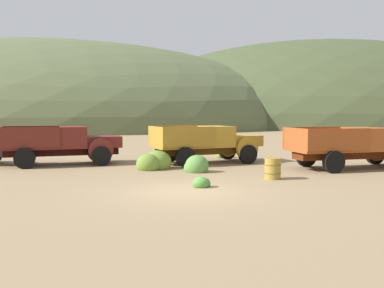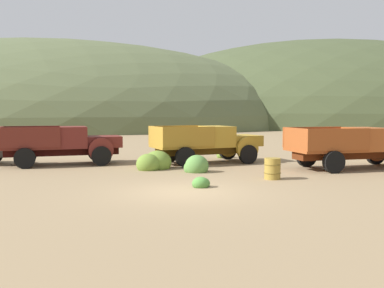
# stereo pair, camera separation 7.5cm
# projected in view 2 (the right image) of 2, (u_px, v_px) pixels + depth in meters

# --- Properties ---
(ground_plane) EXTENTS (300.00, 300.00, 0.00)m
(ground_plane) POSITION_uv_depth(u_px,v_px,m) (185.00, 192.00, 14.27)
(ground_plane) COLOR #937A56
(hill_far_left) EXTENTS (94.81, 71.39, 30.21)m
(hill_far_left) POSITION_uv_depth(u_px,v_px,m) (54.00, 126.00, 80.81)
(hill_far_left) COLOR #56603D
(hill_far_left) RESTS_ON ground
(hill_far_right) EXTENTS (88.37, 71.88, 33.91)m
(hill_far_right) POSITION_uv_depth(u_px,v_px,m) (318.00, 124.00, 92.45)
(hill_far_right) COLOR #424C2D
(hill_far_right) RESTS_ON ground
(truck_oxblood) EXTENTS (6.01, 3.51, 1.91)m
(truck_oxblood) POSITION_uv_depth(u_px,v_px,m) (70.00, 144.00, 21.61)
(truck_oxblood) COLOR black
(truck_oxblood) RESTS_ON ground
(truck_mustard) EXTENTS (5.96, 3.91, 1.91)m
(truck_mustard) POSITION_uv_depth(u_px,v_px,m) (214.00, 143.00, 22.31)
(truck_mustard) COLOR #593D12
(truck_mustard) RESTS_ON ground
(truck_oxide_orange) EXTENTS (6.61, 3.50, 1.91)m
(truck_oxide_orange) POSITION_uv_depth(u_px,v_px,m) (363.00, 146.00, 20.17)
(truck_oxide_orange) COLOR #51220D
(truck_oxide_orange) RESTS_ON ground
(oil_drum_by_truck) EXTENTS (0.67, 0.67, 0.83)m
(oil_drum_by_truck) POSITION_uv_depth(u_px,v_px,m) (272.00, 169.00, 16.89)
(oil_drum_by_truck) COLOR olive
(oil_drum_by_truck) RESTS_ON ground
(bush_lone_scrub) EXTENTS (1.09, 0.93, 0.97)m
(bush_lone_scrub) POSITION_uv_depth(u_px,v_px,m) (196.00, 166.00, 18.87)
(bush_lone_scrub) COLOR #5B8E42
(bush_lone_scrub) RESTS_ON ground
(bush_back_edge) EXTENTS (0.80, 0.80, 0.67)m
(bush_back_edge) POSITION_uv_depth(u_px,v_px,m) (223.00, 155.00, 24.84)
(bush_back_edge) COLOR olive
(bush_back_edge) RESTS_ON ground
(bush_front_right) EXTENTS (0.64, 0.56, 0.48)m
(bush_front_right) POSITION_uv_depth(u_px,v_px,m) (202.00, 184.00, 15.13)
(bush_front_right) COLOR #4C8438
(bush_front_right) RESTS_ON ground
(bush_near_barrel) EXTENTS (1.60, 1.46, 1.09)m
(bush_near_barrel) POSITION_uv_depth(u_px,v_px,m) (155.00, 163.00, 19.88)
(bush_near_barrel) COLOR olive
(bush_near_barrel) RESTS_ON ground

